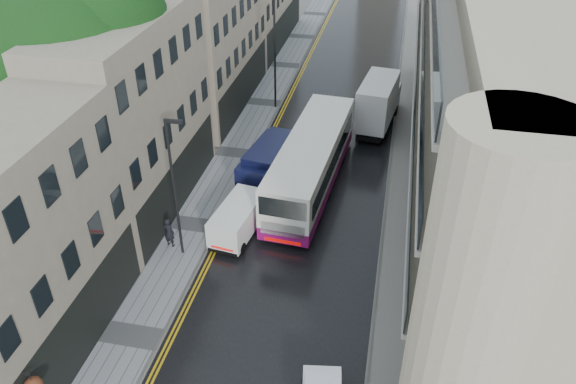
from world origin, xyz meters
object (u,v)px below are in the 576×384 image
at_px(cream_bus, 274,191).
at_px(navy_van, 242,176).
at_px(tree_far, 168,33).
at_px(white_lorry, 360,110).
at_px(white_van, 212,232).
at_px(tree_near, 69,97).
at_px(lamp_post_far, 275,53).
at_px(lamp_post_near, 175,191).
at_px(pedestrian, 169,232).

bearing_deg(cream_bus, navy_van, 149.90).
relative_size(tree_far, white_lorry, 1.72).
xyz_separation_m(cream_bus, white_lorry, (3.78, 11.09, 0.19)).
distance_m(tree_far, white_van, 18.01).
bearing_deg(tree_near, white_van, -15.71).
distance_m(white_lorry, lamp_post_far, 7.91).
distance_m(tree_near, white_lorry, 19.62).
bearing_deg(white_van, tree_near, 172.17).
bearing_deg(tree_near, lamp_post_near, -25.45).
relative_size(tree_near, white_van, 3.31).
xyz_separation_m(tree_near, cream_bus, (10.77, 1.07, -5.22)).
xyz_separation_m(white_van, navy_van, (0.30, 4.91, 0.51)).
height_order(tree_near, cream_bus, tree_near).
bearing_deg(cream_bus, lamp_post_far, 106.40).
bearing_deg(lamp_post_near, white_lorry, 61.85).
bearing_deg(tree_far, tree_near, -91.32).
xyz_separation_m(tree_near, white_lorry, (14.55, 12.16, -5.02)).
bearing_deg(white_lorry, lamp_post_far, 163.84).
xyz_separation_m(cream_bus, navy_van, (-2.27, 1.54, -0.25)).
height_order(cream_bus, pedestrian, cream_bus).
bearing_deg(white_lorry, pedestrian, -112.51).
xyz_separation_m(white_lorry, navy_van, (-6.05, -9.56, -0.44)).
height_order(pedestrian, lamp_post_far, lamp_post_far).
height_order(tree_near, tree_far, tree_near).
bearing_deg(navy_van, pedestrian, -105.96).
bearing_deg(tree_far, white_van, -62.70).
bearing_deg(white_lorry, tree_far, -176.09).
distance_m(white_van, pedestrian, 2.28).
distance_m(lamp_post_near, lamp_post_far, 18.40).
bearing_deg(lamp_post_far, white_lorry, -4.39).
bearing_deg(navy_van, tree_far, 137.20).
bearing_deg(lamp_post_near, lamp_post_far, 85.80).
xyz_separation_m(tree_far, lamp_post_near, (6.51, -16.24, -2.24)).
height_order(pedestrian, lamp_post_near, lamp_post_near).
distance_m(tree_near, navy_van, 10.43).
bearing_deg(navy_van, tree_near, -154.00).
bearing_deg(pedestrian, lamp_post_far, -82.95).
bearing_deg(lamp_post_far, white_van, -69.27).
bearing_deg(cream_bus, white_lorry, 75.22).
xyz_separation_m(tree_near, white_van, (8.20, -2.31, -5.98)).
relative_size(tree_far, lamp_post_far, 1.42).
bearing_deg(tree_far, pedestrian, -70.27).
height_order(navy_van, lamp_post_near, lamp_post_near).
relative_size(tree_near, lamp_post_near, 1.79).
distance_m(tree_near, pedestrian, 8.89).
relative_size(tree_far, lamp_post_near, 1.61).
xyz_separation_m(tree_near, pedestrian, (5.97, -2.82, -5.95)).
xyz_separation_m(tree_far, white_van, (7.90, -15.31, -5.26)).
xyz_separation_m(tree_near, lamp_post_far, (7.68, 15.14, -2.44)).
bearing_deg(lamp_post_far, lamp_post_near, -73.71).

